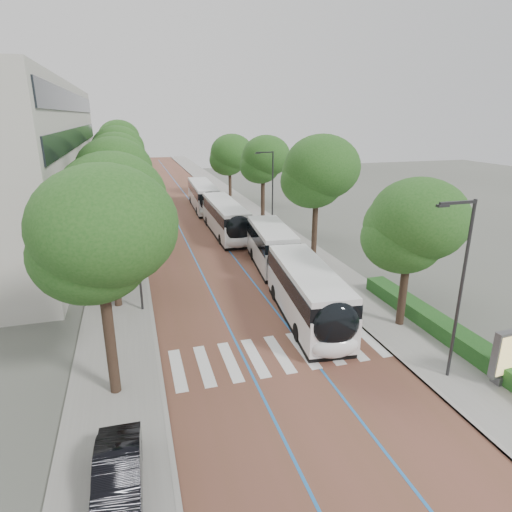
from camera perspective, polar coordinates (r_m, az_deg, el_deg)
The scene contains 20 objects.
ground at distance 20.88m, azimuth 3.54°, elevation -14.35°, with size 160.00×160.00×0.00m, color #51544C.
road at distance 57.93m, azimuth -10.03°, elevation 6.77°, with size 11.00×140.00×0.02m, color brown.
sidewalk_left at distance 57.61m, azimuth -17.49°, elevation 6.19°, with size 4.00×140.00×0.12m, color gray.
sidewalk_right at distance 59.19m, azimuth -2.75°, elevation 7.31°, with size 4.00×140.00×0.12m, color gray.
kerb_left at distance 57.60m, azimuth -15.59°, elevation 6.36°, with size 0.20×140.00×0.14m, color gray.
kerb_right at distance 58.78m, azimuth -4.56°, elevation 7.20°, with size 0.20×140.00×0.14m, color gray.
zebra_crossing at distance 21.72m, azimuth 3.14°, elevation -12.86°, with size 10.55×3.60×0.01m.
lane_line_left at distance 57.78m, azimuth -11.61°, elevation 6.66°, with size 0.12×126.00×0.01m, color #2267AE.
lane_line_right at distance 58.12m, azimuth -8.45°, elevation 6.90°, with size 0.12×126.00×0.01m, color #2267AE.
hedge at distance 24.88m, azimuth 23.96°, elevation -8.97°, with size 1.20×14.00×0.80m, color #19481A.
streetlight_near at distance 19.65m, azimuth 25.48°, elevation -2.67°, with size 1.82×0.20×8.00m.
streetlight_far at distance 41.06m, azimuth 1.99°, elevation 9.22°, with size 1.82×0.20×8.00m.
lamp_post_left at distance 25.51m, azimuth -15.60°, elevation 1.35°, with size 0.14×0.14×8.00m, color #2B2B2D.
trees_left at distance 43.68m, azimuth -18.43°, elevation 11.47°, with size 6.29×60.82×10.08m.
trees_right at distance 43.14m, azimuth 2.53°, elevation 11.45°, with size 6.02×47.55×9.37m.
lead_bus at distance 27.89m, azimuth 4.52°, elevation -1.98°, with size 4.37×18.55×3.20m.
bus_queued_0 at distance 42.03m, azimuth -4.07°, elevation 4.96°, with size 2.66×12.42×3.20m.
bus_queued_1 at distance 54.28m, azimuth -7.04°, elevation 7.88°, with size 3.00×12.49×3.20m.
ad_panel at distance 21.58m, azimuth 30.20°, elevation -11.50°, with size 1.22×0.49×2.50m.
parked_car at distance 15.29m, azimuth -17.91°, elevation -25.95°, with size 1.39×4.00×1.32m, color black.
Camera 1 is at (-6.14, -16.50, 11.22)m, focal length 30.00 mm.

